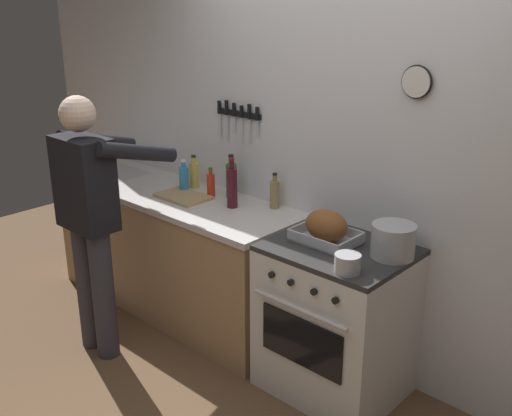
# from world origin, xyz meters

# --- Properties ---
(wall_back) EXTENTS (6.00, 0.13, 2.60)m
(wall_back) POSITION_xyz_m (0.00, 1.35, 1.30)
(wall_back) COLOR silver
(wall_back) RESTS_ON ground
(counter_block) EXTENTS (2.03, 0.65, 0.90)m
(counter_block) POSITION_xyz_m (-1.21, 0.99, 0.46)
(counter_block) COLOR tan
(counter_block) RESTS_ON ground
(stove) EXTENTS (0.76, 0.67, 0.90)m
(stove) POSITION_xyz_m (0.22, 0.99, 0.45)
(stove) COLOR white
(stove) RESTS_ON ground
(person_cook) EXTENTS (0.51, 0.63, 1.66)m
(person_cook) POSITION_xyz_m (-1.13, 0.30, 0.95)
(person_cook) COLOR #383842
(person_cook) RESTS_ON ground
(roasting_pan) EXTENTS (0.35, 0.26, 0.19)m
(roasting_pan) POSITION_xyz_m (0.12, 1.00, 0.98)
(roasting_pan) COLOR #B7B7BC
(roasting_pan) RESTS_ON stove
(stock_pot) EXTENTS (0.23, 0.23, 0.18)m
(stock_pot) POSITION_xyz_m (0.49, 1.08, 0.99)
(stock_pot) COLOR #B7B7BC
(stock_pot) RESTS_ON stove
(saucepan) EXTENTS (0.13, 0.13, 0.10)m
(saucepan) POSITION_xyz_m (0.43, 0.76, 0.95)
(saucepan) COLOR #B7B7BC
(saucepan) RESTS_ON stove
(cutting_board) EXTENTS (0.36, 0.24, 0.02)m
(cutting_board) POSITION_xyz_m (-1.04, 0.96, 0.91)
(cutting_board) COLOR tan
(cutting_board) RESTS_ON counter_block
(bottle_cooking_oil) EXTENTS (0.07, 0.07, 0.23)m
(bottle_cooking_oil) POSITION_xyz_m (-1.16, 1.17, 1.00)
(bottle_cooking_oil) COLOR gold
(bottle_cooking_oil) RESTS_ON counter_block
(bottle_dish_soap) EXTENTS (0.07, 0.07, 0.23)m
(bottle_dish_soap) POSITION_xyz_m (-1.14, 1.06, 0.99)
(bottle_dish_soap) COLOR #338CCC
(bottle_dish_soap) RESTS_ON counter_block
(bottle_hot_sauce) EXTENTS (0.05, 0.05, 0.21)m
(bottle_hot_sauce) POSITION_xyz_m (-0.92, 1.10, 0.99)
(bottle_hot_sauce) COLOR red
(bottle_hot_sauce) RESTS_ON counter_block
(bottle_wine_red) EXTENTS (0.07, 0.07, 0.33)m
(bottle_wine_red) POSITION_xyz_m (-0.67, 1.05, 1.04)
(bottle_wine_red) COLOR #47141E
(bottle_wine_red) RESTS_ON counter_block
(bottle_olive_oil) EXTENTS (0.07, 0.07, 0.30)m
(bottle_olive_oil) POSITION_xyz_m (-0.81, 1.19, 1.02)
(bottle_olive_oil) COLOR #385623
(bottle_olive_oil) RESTS_ON counter_block
(bottle_vinegar) EXTENTS (0.06, 0.06, 0.23)m
(bottle_vinegar) POSITION_xyz_m (-0.46, 1.23, 1.00)
(bottle_vinegar) COLOR #997F4C
(bottle_vinegar) RESTS_ON counter_block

